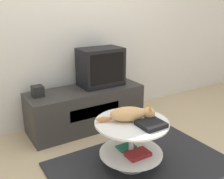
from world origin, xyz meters
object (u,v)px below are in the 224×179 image
(speaker, at_px, (38,91))
(cat, at_px, (131,114))
(tv, at_px, (101,67))
(dvd_box, at_px, (151,124))

(speaker, height_order, cat, speaker)
(tv, xyz_separation_m, dvd_box, (-0.17, -1.16, -0.23))
(dvd_box, xyz_separation_m, cat, (-0.08, 0.18, 0.04))
(tv, bearing_deg, cat, -104.42)
(cat, bearing_deg, tv, 98.13)
(speaker, height_order, dvd_box, speaker)
(tv, relative_size, speaker, 4.41)
(dvd_box, distance_m, cat, 0.20)
(speaker, bearing_deg, tv, -0.56)
(speaker, distance_m, cat, 1.11)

